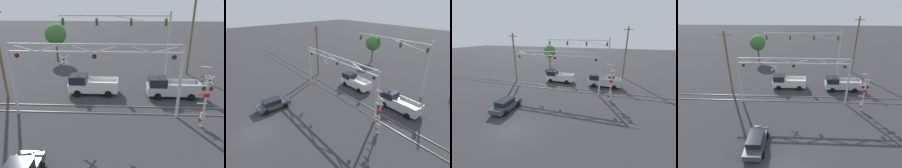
{
  "view_description": "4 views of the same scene",
  "coord_description": "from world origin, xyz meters",
  "views": [
    {
      "loc": [
        2.31,
        -5.65,
        10.15
      ],
      "look_at": [
        1.42,
        13.58,
        2.53
      ],
      "focal_mm": 35.0,
      "sensor_mm": 36.0,
      "label": 1
    },
    {
      "loc": [
        18.07,
        -2.86,
        13.49
      ],
      "look_at": [
        1.66,
        10.88,
        3.38
      ],
      "focal_mm": 28.0,
      "sensor_mm": 36.0,
      "label": 2
    },
    {
      "loc": [
        8.84,
        -10.71,
        9.22
      ],
      "look_at": [
        1.85,
        11.19,
        1.6
      ],
      "focal_mm": 24.0,
      "sensor_mm": 36.0,
      "label": 3
    },
    {
      "loc": [
        0.48,
        -9.49,
        13.3
      ],
      "look_at": [
        -0.42,
        11.09,
        3.44
      ],
      "focal_mm": 28.0,
      "sensor_mm": 36.0,
      "label": 4
    }
  ],
  "objects": [
    {
      "name": "ground_plane",
      "position": [
        0.0,
        0.0,
        0.0
      ],
      "size": [
        200.0,
        200.0,
        0.0
      ],
      "primitive_type": "plane",
      "color": "#303033"
    },
    {
      "name": "rail_track_near",
      "position": [
        0.0,
        12.36,
        0.05
      ],
      "size": [
        80.0,
        0.08,
        0.1
      ],
      "primitive_type": "cube",
      "color": "gray",
      "rests_on": "ground_plane"
    },
    {
      "name": "rail_track_far",
      "position": [
        0.0,
        13.8,
        0.05
      ],
      "size": [
        80.0,
        0.08,
        0.1
      ],
      "primitive_type": "cube",
      "color": "gray",
      "rests_on": "ground_plane"
    },
    {
      "name": "crossing_gantry",
      "position": [
        -0.01,
        12.08,
        4.65
      ],
      "size": [
        14.98,
        0.29,
        6.65
      ],
      "color": "#B7BABF",
      "rests_on": "ground_plane"
    },
    {
      "name": "crossing_signal_mast",
      "position": [
        9.03,
        10.47,
        2.22
      ],
      "size": [
        1.18,
        0.35,
        5.34
      ],
      "color": "#B7BABF",
      "rests_on": "ground_plane"
    },
    {
      "name": "traffic_signal_span",
      "position": [
        4.49,
        22.28,
        6.2
      ],
      "size": [
        13.94,
        0.39,
        8.7
      ],
      "color": "#B7BABF",
      "rests_on": "ground_plane"
    },
    {
      "name": "pickup_truck_lead",
      "position": [
        -1.15,
        16.95,
        1.03
      ],
      "size": [
        5.46,
        2.25,
        2.18
      ],
      "color": "silver",
      "rests_on": "ground_plane"
    },
    {
      "name": "pickup_truck_following",
      "position": [
        7.58,
        16.56,
        1.03
      ],
      "size": [
        5.64,
        2.25,
        2.18
      ],
      "color": "#B7B7BC",
      "rests_on": "ground_plane"
    },
    {
      "name": "sedan_waiting",
      "position": [
        -3.43,
        3.47,
        0.77
      ],
      "size": [
        1.97,
        4.32,
        1.49
      ],
      "color": "#3D4247",
      "rests_on": "ground_plane"
    },
    {
      "name": "utility_pole_left",
      "position": [
        -10.05,
        15.44,
        4.9
      ],
      "size": [
        1.8,
        0.28,
        9.51
      ],
      "color": "brown",
      "rests_on": "ground_plane"
    },
    {
      "name": "background_tree_beyond_span",
      "position": [
        -8.78,
        30.62,
        4.49
      ],
      "size": [
        3.56,
        3.56,
        6.29
      ],
      "color": "brown",
      "rests_on": "ground_plane"
    }
  ]
}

